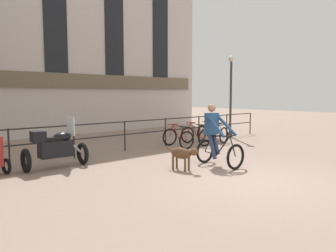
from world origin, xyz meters
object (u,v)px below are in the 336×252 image
Objects in this scene: dog at (183,154)px; parked_bicycle_mid_left at (196,136)px; parked_motorcycle at (55,148)px; parked_bicycle_mid_right at (213,134)px; street_lamp at (231,91)px; parked_bicycle_near_lamp at (178,138)px; cyclist_with_bike at (216,138)px.

parked_bicycle_mid_left is (3.40, 2.73, -0.08)m from dog.
parked_motorcycle is at bearing 125.85° from dog.
parked_bicycle_mid_right is 2.65m from street_lamp.
parked_motorcycle is 1.40× the size of parked_bicycle_near_lamp.
dog is 0.87× the size of parked_bicycle_mid_left.
street_lamp is at bearing -164.29° from parked_bicycle_near_lamp.
parked_bicycle_near_lamp is 0.32× the size of street_lamp.
street_lamp is at bearing 18.75° from dog.
parked_bicycle_mid_right is at bearing 23.01° from dog.
cyclist_with_bike reaches higher than parked_bicycle_near_lamp.
parked_motorcycle reaches higher than parked_bicycle_near_lamp.
cyclist_with_bike is 0.46× the size of street_lamp.
parked_bicycle_mid_left is 3.42m from street_lamp.
cyclist_with_bike is 1.43× the size of parked_bicycle_near_lamp.
parked_motorcycle is 8.85m from street_lamp.
parked_motorcycle is (-3.47, 2.59, -0.20)m from cyclist_with_bike.
dog is at bearing 22.51° from parked_bicycle_mid_right.
parked_bicycle_mid_left is at bearing -84.84° from parked_motorcycle.
dog is at bearing 45.75° from parked_bicycle_mid_left.
cyclist_with_bike is 1.15m from dog.
street_lamp reaches higher than parked_bicycle_mid_right.
parked_bicycle_mid_right is at bearing -172.71° from parked_bicycle_near_lamp.
street_lamp is at bearing -161.88° from parked_bicycle_mid_left.
parked_motorcycle is 1.41× the size of parked_bicycle_mid_left.
parked_bicycle_mid_left is 0.32× the size of street_lamp.
parked_bicycle_mid_right is (1.95, 0.00, 0.00)m from parked_bicycle_near_lamp.
parked_bicycle_mid_right reaches higher than dog.
cyclist_with_bike is 1.65× the size of dog.
cyclist_with_bike is 3.24m from parked_bicycle_near_lamp.
parked_bicycle_near_lamp is (1.34, 2.93, -0.41)m from cyclist_with_bike.
parked_bicycle_near_lamp is (2.42, 2.73, -0.08)m from dog.
parked_bicycle_mid_left is (2.31, 2.93, -0.41)m from cyclist_with_bike.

